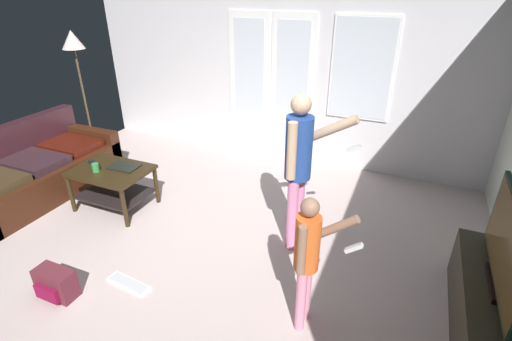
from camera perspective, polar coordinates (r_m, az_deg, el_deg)
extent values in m
cube|color=#C4AFAC|center=(3.93, -11.23, -12.42)|extent=(5.94, 5.39, 0.02)
cube|color=silver|center=(5.53, 3.33, 16.32)|extent=(5.94, 0.06, 2.89)
cube|color=white|center=(5.74, -0.96, 12.45)|extent=(0.62, 0.02, 2.11)
cube|color=silver|center=(5.71, -1.02, 12.91)|extent=(0.46, 0.01, 1.81)
cube|color=white|center=(5.51, 5.42, 11.73)|extent=(0.62, 0.02, 2.11)
cube|color=silver|center=(5.48, 5.40, 12.21)|extent=(0.46, 0.01, 1.81)
cube|color=white|center=(5.22, 15.70, 14.49)|extent=(0.81, 0.02, 1.32)
cube|color=silver|center=(5.20, 15.68, 14.46)|extent=(0.75, 0.01, 1.26)
cube|color=#3D1C0F|center=(5.50, -30.07, -1.11)|extent=(0.94, 2.01, 0.41)
cube|color=#391B22|center=(5.66, -33.49, 3.45)|extent=(0.16, 2.01, 0.44)
cube|color=#3D1C0F|center=(5.99, -23.54, 3.32)|extent=(0.94, 0.16, 0.57)
cube|color=#342026|center=(5.38, -30.46, 1.17)|extent=(0.70, 0.52, 0.09)
cube|color=#4A140A|center=(5.69, -26.15, 3.45)|extent=(0.70, 0.52, 0.09)
cube|color=black|center=(4.66, -21.04, -0.04)|extent=(0.85, 0.63, 0.04)
cube|color=black|center=(4.80, -20.45, -3.30)|extent=(0.77, 0.55, 0.02)
cylinder|color=black|center=(4.88, -26.13, -3.21)|extent=(0.05, 0.05, 0.46)
cylinder|color=black|center=(4.36, -19.21, -5.43)|extent=(0.05, 0.05, 0.46)
cylinder|color=black|center=(5.20, -21.68, -0.45)|extent=(0.05, 0.05, 0.46)
cylinder|color=black|center=(4.72, -14.80, -2.19)|extent=(0.05, 0.05, 0.46)
cube|color=#2C281C|center=(3.49, 31.27, -17.35)|extent=(0.40, 1.38, 0.46)
cube|color=black|center=(3.34, 32.31, -14.17)|extent=(0.08, 0.42, 0.04)
cube|color=black|center=(3.16, 33.75, -9.57)|extent=(0.04, 1.21, 0.61)
cube|color=#4C3819|center=(3.15, 33.41, -9.52)|extent=(0.00, 1.16, 0.56)
cylinder|color=pink|center=(3.74, 5.46, -6.76)|extent=(0.11, 0.11, 0.77)
cylinder|color=pink|center=(3.87, 6.41, -5.54)|extent=(0.11, 0.11, 0.77)
cylinder|color=#244595|center=(3.48, 6.47, 3.38)|extent=(0.25, 0.25, 0.60)
sphere|color=#D6AF8A|center=(3.34, 6.83, 9.87)|extent=(0.18, 0.18, 0.18)
cylinder|color=#D6AF8A|center=(3.33, 5.42, 2.89)|extent=(0.09, 0.09, 0.54)
cylinder|color=#D6AF8A|center=(3.51, 11.14, 6.08)|extent=(0.51, 0.12, 0.35)
cube|color=white|center=(3.51, 14.52, 3.29)|extent=(0.14, 0.05, 0.10)
cylinder|color=pink|center=(3.03, 6.76, -18.98)|extent=(0.08, 0.08, 0.56)
cylinder|color=pink|center=(3.11, 7.54, -17.50)|extent=(0.08, 0.08, 0.56)
cylinder|color=orange|center=(2.74, 7.75, -10.82)|extent=(0.18, 0.18, 0.44)
sphere|color=#9D7257|center=(2.57, 8.16, -5.52)|extent=(0.13, 0.13, 0.13)
cylinder|color=#9D7257|center=(2.64, 6.91, -11.89)|extent=(0.06, 0.06, 0.39)
cylinder|color=#9D7257|center=(2.76, 11.72, -8.52)|extent=(0.35, 0.08, 0.29)
cube|color=white|center=(2.81, 14.52, -11.24)|extent=(0.13, 0.04, 0.11)
cylinder|color=#292C31|center=(6.59, -23.09, 2.83)|extent=(0.26, 0.26, 0.02)
cylinder|color=brown|center=(6.34, -24.38, 9.43)|extent=(0.03, 0.03, 1.62)
cone|color=beige|center=(6.17, -25.99, 17.34)|extent=(0.31, 0.31, 0.25)
cube|color=#5D232B|center=(3.78, -27.90, -14.74)|extent=(0.35, 0.17, 0.26)
cube|color=maroon|center=(3.75, -29.02, -15.96)|extent=(0.24, 0.04, 0.13)
cube|color=white|center=(3.72, -18.66, -15.87)|extent=(0.45, 0.18, 0.02)
cube|color=silver|center=(3.71, -18.68, -15.74)|extent=(0.40, 0.14, 0.00)
cube|color=black|center=(4.64, -19.26, 0.55)|extent=(0.35, 0.25, 0.02)
cylinder|color=green|center=(4.64, -23.05, 0.41)|extent=(0.08, 0.08, 0.10)
cube|color=black|center=(4.86, -23.27, 1.05)|extent=(0.18, 0.09, 0.02)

